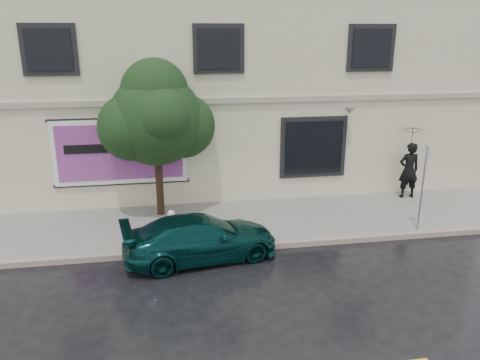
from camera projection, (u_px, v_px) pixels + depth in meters
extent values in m
plane|color=black|center=(246.00, 278.00, 11.35)|extent=(90.00, 90.00, 0.00)
cube|color=gray|center=(228.00, 223.00, 14.38)|extent=(20.00, 3.50, 0.15)
cube|color=gray|center=(236.00, 248.00, 12.74)|extent=(20.00, 0.18, 0.16)
cube|color=beige|center=(207.00, 89.00, 18.76)|extent=(20.00, 8.00, 7.00)
cube|color=#9E9984|center=(219.00, 101.00, 14.93)|extent=(20.00, 0.12, 0.18)
cube|color=black|center=(313.00, 147.00, 15.92)|extent=(2.30, 0.10, 2.10)
cube|color=black|center=(314.00, 148.00, 15.86)|extent=(2.00, 0.05, 1.80)
cube|color=black|center=(49.00, 50.00, 13.62)|extent=(1.30, 0.05, 1.20)
cube|color=black|center=(219.00, 49.00, 14.39)|extent=(1.30, 0.05, 1.20)
cube|color=black|center=(372.00, 48.00, 15.16)|extent=(1.30, 0.05, 1.20)
cube|color=white|center=(120.00, 152.00, 14.87)|extent=(4.20, 0.06, 2.10)
cube|color=#EB3445|center=(120.00, 152.00, 14.84)|extent=(3.90, 0.04, 1.80)
cube|color=black|center=(123.00, 183.00, 15.22)|extent=(4.30, 0.10, 0.10)
cube|color=black|center=(118.00, 119.00, 14.58)|extent=(4.30, 0.10, 0.10)
cube|color=black|center=(120.00, 148.00, 14.76)|extent=(3.40, 0.02, 0.28)
imported|color=#083230|center=(201.00, 238.00, 12.15)|extent=(4.24, 2.40, 1.17)
imported|color=black|center=(409.00, 170.00, 16.17)|extent=(0.73, 0.50, 1.96)
imported|color=black|center=(413.00, 131.00, 15.75)|extent=(1.31, 1.31, 0.82)
cylinder|color=#322516|center=(159.00, 182.00, 14.62)|extent=(0.23, 0.23, 2.15)
sphere|color=black|center=(156.00, 119.00, 14.02)|extent=(2.79, 2.79, 2.79)
cylinder|color=silver|center=(172.00, 233.00, 13.37)|extent=(0.29, 0.29, 0.08)
cylinder|color=silver|center=(172.00, 224.00, 13.28)|extent=(0.21, 0.21, 0.53)
sphere|color=silver|center=(171.00, 214.00, 13.19)|extent=(0.21, 0.21, 0.21)
cylinder|color=silver|center=(172.00, 223.00, 13.28)|extent=(0.31, 0.10, 0.10)
cylinder|color=#94989D|center=(422.00, 189.00, 13.37)|extent=(0.05, 0.05, 2.52)
cube|color=silver|center=(426.00, 155.00, 13.06)|extent=(0.31, 0.06, 0.41)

